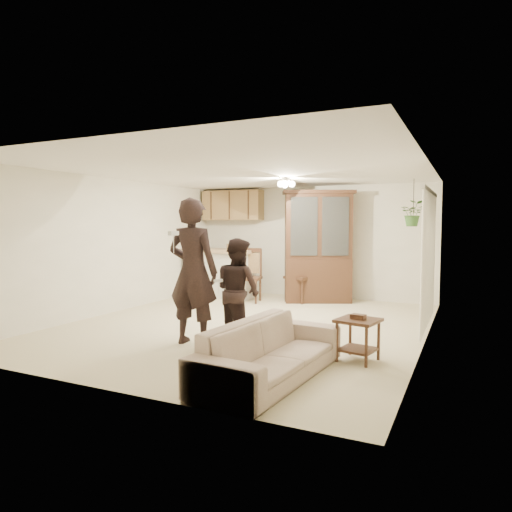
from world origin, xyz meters
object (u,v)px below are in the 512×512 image
at_px(sofa, 271,345).
at_px(chair_bar, 249,287).
at_px(china_hutch, 318,247).
at_px(side_table, 358,339).
at_px(chair_hutch_right, 323,285).
at_px(adult, 193,279).
at_px(chair_hutch_left, 300,286).
at_px(child, 238,294).

xyz_separation_m(sofa, chair_bar, (-2.34, 4.23, -0.05)).
relative_size(china_hutch, side_table, 4.14).
bearing_deg(chair_bar, chair_hutch_right, 18.75).
distance_m(adult, chair_bar, 3.53).
distance_m(chair_bar, chair_hutch_right, 1.61).
bearing_deg(chair_hutch_left, china_hutch, 47.55).
xyz_separation_m(sofa, child, (-1.02, 1.19, 0.31)).
xyz_separation_m(child, chair_hutch_left, (-0.33, 3.51, -0.34)).
relative_size(adult, child, 1.33).
relative_size(side_table, chair_hutch_left, 0.48).
xyz_separation_m(child, china_hutch, (-0.01, 3.69, 0.49)).
xyz_separation_m(china_hutch, side_table, (1.73, -3.86, -0.90)).
xyz_separation_m(sofa, chair_hutch_right, (-0.96, 5.05, -0.03)).
relative_size(sofa, adult, 1.04).
relative_size(adult, chair_hutch_right, 1.51).
distance_m(china_hutch, chair_hutch_left, 0.91).
height_order(chair_bar, chair_hutch_right, chair_hutch_right).
xyz_separation_m(sofa, chair_hutch_left, (-1.35, 4.71, -0.03)).
bearing_deg(chair_hutch_right, adult, 62.54).
relative_size(child, chair_bar, 1.19).
bearing_deg(chair_bar, chair_hutch_left, 13.89).
bearing_deg(chair_bar, sofa, -72.98).
relative_size(adult, chair_bar, 1.58).
bearing_deg(sofa, side_table, -29.25).
xyz_separation_m(sofa, adult, (-1.52, 0.84, 0.53)).
distance_m(china_hutch, side_table, 4.32).
height_order(adult, child, adult).
bearing_deg(adult, chair_bar, -78.94).
relative_size(sofa, child, 1.39).
distance_m(adult, chair_hutch_left, 3.91).
distance_m(adult, chair_hutch_right, 4.29).
distance_m(side_table, chair_hutch_right, 4.35).
distance_m(china_hutch, chair_hutch_right, 0.85).
relative_size(adult, chair_hutch_left, 1.51).
xyz_separation_m(chair_bar, chair_hutch_left, (0.99, 0.48, 0.01)).
relative_size(adult, side_table, 3.16).
bearing_deg(child, chair_bar, -43.54).
distance_m(sofa, chair_hutch_right, 5.14).
height_order(china_hutch, chair_hutch_left, china_hutch).
relative_size(chair_bar, chair_hutch_left, 0.96).
distance_m(sofa, side_table, 1.25).
bearing_deg(china_hutch, chair_bar, -178.16).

